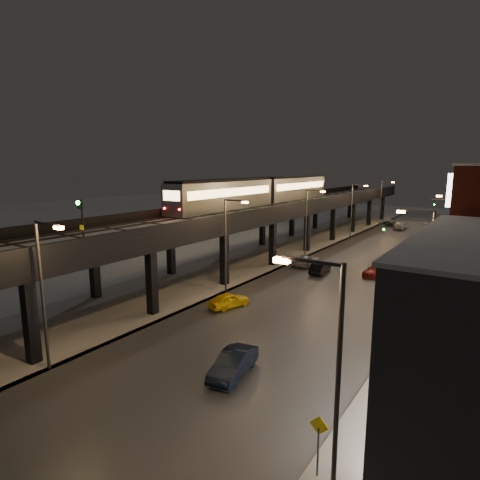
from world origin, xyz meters
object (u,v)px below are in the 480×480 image
Objects in this scene: car_far_white at (392,222)px; car_onc_white at (377,271)px; car_mid_dark at (401,226)px; rail_signal at (81,214)px; car_near_white at (320,268)px; car_mid_silver at (306,261)px; car_onc_dark at (399,295)px; car_onc_red at (434,234)px; car_taxi at (229,301)px; car_onc_silver at (233,364)px; subway_train at (263,191)px; sign_citgo at (464,211)px.

car_onc_white is (7.92, -40.34, -0.07)m from car_far_white.
rail_signal is at bearing 84.89° from car_mid_dark.
car_mid_silver is at bearing -46.66° from car_near_white.
car_near_white is 11.08m from car_onc_dark.
car_onc_white is 29.57m from car_onc_red.
car_taxi is at bearing 96.99° from car_far_white.
car_onc_dark is at bearing 65.08° from car_onc_silver.
car_mid_dark is at bearing 152.29° from car_onc_red.
car_onc_red is (9.15, 46.77, 0.07)m from car_taxi.
car_onc_silver is 0.99× the size of car_onc_white.
car_far_white reaches higher than car_near_white.
car_onc_red is at bearing -107.43° from car_mid_silver.
car_mid_dark is at bearing 84.54° from car_onc_silver.
car_mid_dark is at bearing 87.81° from car_onc_dark.
car_onc_red is at bearing 79.72° from car_onc_dark.
subway_train is 10.17× the size of car_taxi.
sign_citgo is (7.28, -40.76, 8.13)m from car_onc_red.
car_onc_white is 1.03× the size of car_onc_red.
rail_signal is 0.75× the size of car_onc_white.
sign_citgo reaches higher than car_onc_silver.
subway_train is 9.42× the size of car_far_white.
car_taxi is at bearing 68.84° from rail_signal.
car_onc_silver is 55.88m from car_onc_red.
car_near_white is at bearing 136.46° from car_onc_dark.
car_mid_dark is 1.22× the size of car_far_white.
car_taxi is at bearing 93.73° from car_mid_silver.
car_onc_dark is (12.58, -7.97, 0.10)m from car_mid_silver.
car_onc_dark is 9.88m from sign_citgo.
car_onc_dark is at bearing 110.76° from car_far_white.
car_onc_red is at bearing 77.97° from car_onc_silver.
car_taxi is (4.17, 10.79, -8.26)m from rail_signal.
sign_citgo reaches higher than car_onc_dark.
car_mid_dark reaches higher than car_near_white.
car_mid_dark is 1.19× the size of car_onc_red.
car_onc_silver is (4.64, -23.76, 0.04)m from car_near_white.
rail_signal is 13.79m from car_onc_silver.
car_mid_dark is 4.53m from car_far_white.
subway_train reaches higher than car_mid_dark.
rail_signal is 59.64m from car_onc_red.
car_onc_red is at bearing 135.30° from car_mid_dark.
rail_signal is (6.40, -34.29, 0.40)m from subway_train.
car_onc_red is (6.91, -6.98, -0.01)m from car_mid_dark.
car_taxi reaches higher than car_onc_white.
rail_signal is at bearing -101.09° from car_onc_white.
rail_signal is 31.54m from car_onc_white.
car_mid_silver is at bearing 96.40° from car_onc_silver.
car_far_white reaches higher than car_onc_white.
car_taxi is 53.79m from car_mid_dark.
sign_citgo is at bearing -32.95° from subway_train.
car_far_white is at bearing -92.11° from car_near_white.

